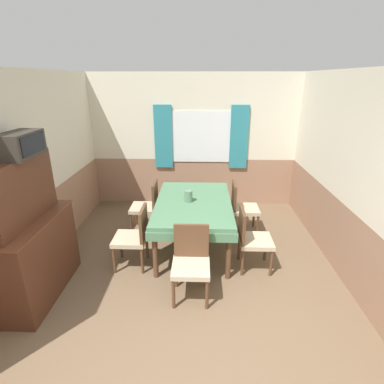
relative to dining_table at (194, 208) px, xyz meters
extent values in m
cube|color=silver|center=(-0.05, 1.80, 1.11)|extent=(4.43, 0.05, 1.65)
cube|color=#9E755B|center=(-0.05, 1.80, -0.19)|extent=(4.43, 0.05, 0.95)
cube|color=white|center=(0.10, 1.76, 0.74)|extent=(1.27, 0.01, 1.00)
cube|color=teal|center=(-0.64, 1.74, 0.74)|extent=(0.35, 0.03, 1.23)
cube|color=teal|center=(0.84, 1.74, 0.74)|extent=(0.35, 0.03, 1.23)
cube|color=silver|center=(-2.09, -0.36, 1.11)|extent=(0.05, 4.67, 1.65)
cube|color=#9E755B|center=(-2.09, -0.36, -0.19)|extent=(0.05, 4.67, 0.95)
cube|color=silver|center=(1.99, -0.36, 1.11)|extent=(0.05, 4.67, 1.65)
cube|color=#9E755B|center=(1.99, -0.36, -0.19)|extent=(0.05, 4.67, 0.95)
cube|color=#4C7A56|center=(0.00, 0.00, 0.07)|extent=(1.11, 1.73, 0.06)
cube|color=#4C7A56|center=(0.00, 0.00, -0.02)|extent=(1.14, 1.76, 0.12)
cylinder|color=brown|center=(-0.48, -0.79, -0.31)|extent=(0.07, 0.07, 0.71)
cylinder|color=brown|center=(0.48, -0.79, -0.31)|extent=(0.07, 0.07, 0.71)
cylinder|color=brown|center=(-0.48, 0.79, -0.31)|extent=(0.07, 0.07, 0.71)
cylinder|color=brown|center=(0.48, 0.79, -0.31)|extent=(0.07, 0.07, 0.71)
cylinder|color=brown|center=(-1.05, -0.72, -0.47)|extent=(0.04, 0.04, 0.39)
cylinder|color=brown|center=(-1.05, -0.34, -0.47)|extent=(0.04, 0.04, 0.39)
cylinder|color=brown|center=(-0.67, -0.72, -0.47)|extent=(0.04, 0.04, 0.39)
cylinder|color=brown|center=(-0.67, -0.34, -0.47)|extent=(0.04, 0.04, 0.39)
cube|color=tan|center=(-0.86, -0.53, -0.25)|extent=(0.44, 0.44, 0.06)
cube|color=brown|center=(-0.66, -0.53, 0.00)|extent=(0.04, 0.42, 0.43)
cylinder|color=brown|center=(-1.05, 0.34, -0.47)|extent=(0.04, 0.04, 0.39)
cylinder|color=brown|center=(-1.05, 0.72, -0.47)|extent=(0.04, 0.04, 0.39)
cylinder|color=brown|center=(-0.67, 0.34, -0.47)|extent=(0.04, 0.04, 0.39)
cylinder|color=brown|center=(-0.67, 0.72, -0.47)|extent=(0.04, 0.04, 0.39)
cube|color=tan|center=(-0.86, 0.53, -0.25)|extent=(0.44, 0.44, 0.06)
cube|color=brown|center=(-0.66, 0.53, 0.00)|extent=(0.04, 0.42, 0.43)
cylinder|color=brown|center=(1.05, 0.72, -0.47)|extent=(0.04, 0.04, 0.39)
cylinder|color=brown|center=(1.05, 0.34, -0.47)|extent=(0.04, 0.04, 0.39)
cylinder|color=brown|center=(0.67, 0.72, -0.47)|extent=(0.04, 0.04, 0.39)
cylinder|color=brown|center=(0.67, 0.34, -0.47)|extent=(0.04, 0.04, 0.39)
cube|color=tan|center=(0.86, 0.53, -0.25)|extent=(0.44, 0.44, 0.06)
cube|color=brown|center=(0.66, 0.53, 0.00)|extent=(0.04, 0.42, 0.43)
cylinder|color=brown|center=(0.19, -1.36, -0.47)|extent=(0.04, 0.04, 0.39)
cylinder|color=brown|center=(-0.19, -1.36, -0.47)|extent=(0.04, 0.04, 0.39)
cylinder|color=brown|center=(0.19, -0.98, -0.47)|extent=(0.04, 0.04, 0.39)
cylinder|color=brown|center=(-0.19, -0.98, -0.47)|extent=(0.04, 0.04, 0.39)
cube|color=tan|center=(0.00, -1.17, -0.25)|extent=(0.44, 0.44, 0.06)
cube|color=brown|center=(0.00, -0.97, 0.00)|extent=(0.42, 0.04, 0.43)
cylinder|color=brown|center=(1.05, -0.34, -0.47)|extent=(0.04, 0.04, 0.39)
cylinder|color=brown|center=(1.05, -0.72, -0.47)|extent=(0.04, 0.04, 0.39)
cylinder|color=brown|center=(0.67, -0.34, -0.47)|extent=(0.04, 0.04, 0.39)
cylinder|color=brown|center=(0.67, -0.72, -0.47)|extent=(0.04, 0.04, 0.39)
cube|color=tan|center=(0.86, -0.53, -0.25)|extent=(0.44, 0.44, 0.06)
cube|color=brown|center=(0.66, -0.53, 0.00)|extent=(0.04, 0.42, 0.43)
cube|color=#4C2819|center=(-1.82, -1.14, -0.18)|extent=(0.44, 1.25, 0.97)
cube|color=brown|center=(-1.82, -1.14, 0.30)|extent=(0.46, 1.27, 0.02)
cube|color=#4C2819|center=(-1.88, -1.14, 0.67)|extent=(0.24, 1.12, 0.72)
cube|color=#2D2823|center=(-1.81, -1.03, 1.16)|extent=(0.28, 0.55, 0.26)
cube|color=black|center=(-1.67, -1.03, 1.17)|extent=(0.01, 0.45, 0.20)
cylinder|color=slate|center=(-0.07, -0.01, 0.19)|extent=(0.12, 0.12, 0.17)
camera|label=1|loc=(0.11, -4.11, 1.82)|focal=28.00mm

